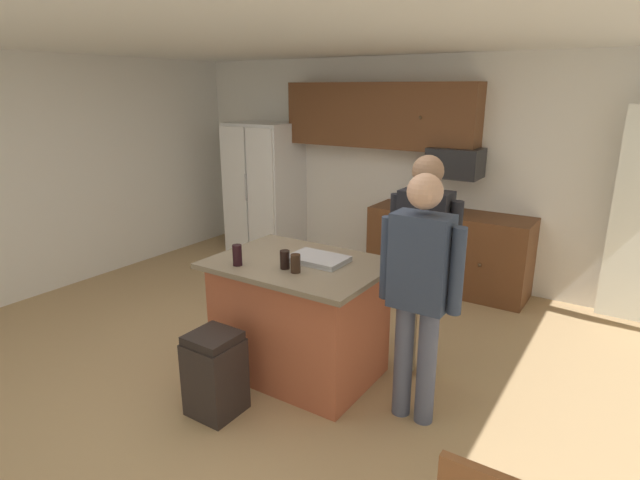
% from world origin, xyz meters
% --- Properties ---
extents(floor, '(7.04, 7.04, 0.00)m').
position_xyz_m(floor, '(0.00, 0.00, 0.00)').
color(floor, tan).
rests_on(floor, ground).
extents(ceiling, '(7.04, 7.04, 0.00)m').
position_xyz_m(ceiling, '(0.00, 0.00, 2.60)').
color(ceiling, white).
extents(back_wall, '(6.40, 0.10, 2.60)m').
position_xyz_m(back_wall, '(0.00, 2.80, 1.30)').
color(back_wall, white).
rests_on(back_wall, ground).
extents(side_wall_left, '(0.10, 5.60, 2.60)m').
position_xyz_m(side_wall_left, '(-3.20, 0.00, 1.30)').
color(side_wall_left, white).
rests_on(side_wall_left, ground).
extents(cabinet_run_upper, '(2.40, 0.38, 0.75)m').
position_xyz_m(cabinet_run_upper, '(-0.40, 2.60, 1.93)').
color(cabinet_run_upper, brown).
extents(cabinet_run_lower, '(1.80, 0.63, 0.90)m').
position_xyz_m(cabinet_run_lower, '(0.60, 2.48, 0.45)').
color(cabinet_run_lower, brown).
rests_on(cabinet_run_lower, ground).
extents(refrigerator, '(0.89, 0.76, 1.80)m').
position_xyz_m(refrigerator, '(-2.00, 2.38, 0.90)').
color(refrigerator, white).
rests_on(refrigerator, ground).
extents(microwave_over_range, '(0.56, 0.40, 0.32)m').
position_xyz_m(microwave_over_range, '(0.60, 2.50, 1.45)').
color(microwave_over_range, black).
extents(kitchen_island, '(1.33, 0.98, 0.95)m').
position_xyz_m(kitchen_island, '(0.25, 0.03, 0.48)').
color(kitchen_island, '#AD5638').
rests_on(kitchen_island, ground).
extents(person_elder_center, '(0.57, 0.23, 1.73)m').
position_xyz_m(person_elder_center, '(1.26, -0.02, 1.01)').
color(person_elder_center, '#4C5166').
rests_on(person_elder_center, ground).
extents(person_guest_left, '(0.57, 0.23, 1.77)m').
position_xyz_m(person_guest_left, '(1.05, 0.55, 1.03)').
color(person_guest_left, tan).
rests_on(person_guest_left, ground).
extents(glass_dark_ale, '(0.07, 0.07, 0.14)m').
position_xyz_m(glass_dark_ale, '(0.25, -0.15, 1.02)').
color(glass_dark_ale, black).
rests_on(glass_dark_ale, kitchen_island).
extents(glass_pilsner, '(0.07, 0.07, 0.16)m').
position_xyz_m(glass_pilsner, '(-0.09, -0.28, 1.03)').
color(glass_pilsner, black).
rests_on(glass_pilsner, kitchen_island).
extents(tumbler_amber, '(0.07, 0.07, 0.14)m').
position_xyz_m(tumbler_amber, '(0.36, -0.17, 1.02)').
color(tumbler_amber, black).
rests_on(tumbler_amber, kitchen_island).
extents(serving_tray, '(0.44, 0.30, 0.04)m').
position_xyz_m(serving_tray, '(0.37, 0.12, 0.97)').
color(serving_tray, '#B7B7BC').
rests_on(serving_tray, kitchen_island).
extents(trash_bin, '(0.34, 0.34, 0.61)m').
position_xyz_m(trash_bin, '(0.06, -0.73, 0.30)').
color(trash_bin, black).
rests_on(trash_bin, ground).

